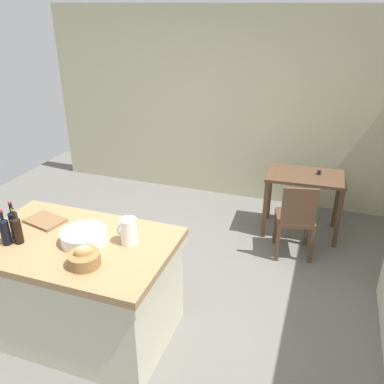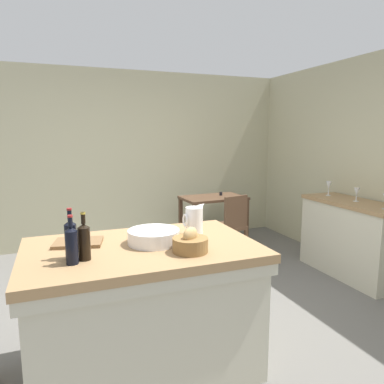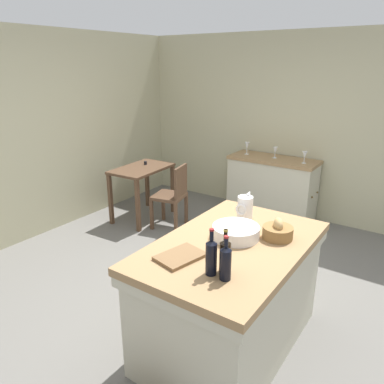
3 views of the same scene
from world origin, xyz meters
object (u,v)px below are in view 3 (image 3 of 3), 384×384
Objects in this scene: side_cabinet at (272,188)px; wine_bottle_green at (226,262)px; wash_bowl at (236,232)px; writing_desk at (142,176)px; island_table at (231,291)px; wooden_chair at (173,194)px; wine_glass_far_left at (305,155)px; wine_glass_left at (275,151)px; pitcher at (245,208)px; cutting_board at (180,256)px; wine_bottle_dark at (225,255)px; bread_basket at (278,231)px; wine_bottle_amber at (211,256)px; wine_glass_middle at (247,146)px.

side_cabinet is 3.36m from wine_bottle_green.
writing_desk is at bearing 56.99° from wash_bowl.
wooden_chair is (1.57, 1.77, -0.01)m from island_table.
wine_glass_far_left is (3.11, 0.56, -0.03)m from wine_bottle_green.
wine_glass_left reaches higher than wash_bowl.
cutting_board is at bearing 175.68° from pitcher.
wine_glass_left reaches higher than writing_desk.
wash_bowl is 0.51m from wine_bottle_dark.
wash_bowl is 1.22× the size of wine_bottle_dark.
pitcher reaches higher than side_cabinet.
bread_basket reaches higher than island_table.
writing_desk is 1.93m from wine_glass_left.
bread_basket is at bearing -11.57° from wine_bottle_amber.
wine_glass_left is at bearing 23.16° from bread_basket.
pitcher is 0.86m from wine_bottle_dark.
wash_bowl reaches higher than island_table.
wine_glass_left reaches higher than cutting_board.
bread_basket reaches higher than cutting_board.
pitcher is at bearing 64.81° from bread_basket.
wine_glass_middle reaches higher than wine_glass_left.
wine_bottle_dark reaches higher than wine_glass_far_left.
wine_bottle_green reaches higher than writing_desk.
wash_bowl is 2.59m from wine_glass_far_left.
writing_desk is at bearing 125.76° from side_cabinet.
writing_desk is 3.28m from wine_bottle_green.
pitcher is 2.24m from wine_glass_far_left.
wooden_chair is (-0.02, -0.57, -0.16)m from writing_desk.
writing_desk is 3.20m from wine_bottle_amber.
wine_glass_far_left is 1.02× the size of wine_glass_left.
wine_glass_middle is (2.60, 1.21, 0.06)m from wash_bowl.
cutting_board reaches higher than writing_desk.
wine_bottle_dark is 1.88× the size of wine_glass_left.
wine_bottle_green reaches higher than island_table.
pitcher is at bearing 15.67° from island_table.
side_cabinet is 6.97× the size of wine_glass_middle.
wine_glass_far_left is at bearing 3.33° from cutting_board.
bread_basket is 2.84m from wine_glass_middle.
wine_bottle_dark is 1.83× the size of wine_glass_far_left.
wine_bottle_amber is at bearing 168.43° from bread_basket.
wine_bottle_amber is 3.42m from wine_glass_middle.
wine_bottle_dark is 0.09m from wine_bottle_green.
pitcher reaches higher than bread_basket.
wine_glass_far_left is at bearing 7.77° from island_table.
side_cabinet is at bearing 16.02° from wine_bottle_amber.
wine_bottle_green is (-0.55, -0.22, 0.07)m from wash_bowl.
writing_desk is (1.59, 2.33, 0.15)m from island_table.
wash_bowl is 0.32m from bread_basket.
wine_glass_left is at bearing 17.18° from wine_bottle_dark.
wash_bowl is (0.09, 0.02, 0.47)m from island_table.
pitcher is 0.41m from bread_basket.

